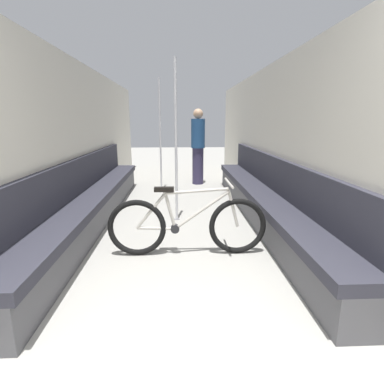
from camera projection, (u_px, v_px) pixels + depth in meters
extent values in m
cube|color=beige|center=(70.00, 143.00, 3.98)|extent=(0.10, 9.66, 2.21)
cube|color=beige|center=(282.00, 142.00, 4.11)|extent=(0.10, 9.66, 2.21)
cube|color=#4C4C51|center=(95.00, 211.00, 4.17)|extent=(0.37, 4.97, 0.34)
cube|color=#2D2D38|center=(94.00, 195.00, 4.12)|extent=(0.44, 4.97, 0.10)
cube|color=#2D2D38|center=(79.00, 175.00, 4.05)|extent=(0.07, 4.97, 0.46)
cube|color=#4C4C51|center=(260.00, 208.00, 4.28)|extent=(0.37, 4.97, 0.34)
cube|color=#2D2D38|center=(261.00, 193.00, 4.22)|extent=(0.44, 4.97, 0.10)
cube|color=#2D2D38|center=(275.00, 174.00, 4.17)|extent=(0.07, 4.97, 0.46)
torus|color=black|center=(137.00, 228.00, 3.12)|extent=(0.61, 0.06, 0.61)
torus|color=black|center=(237.00, 226.00, 3.16)|extent=(0.61, 0.06, 0.61)
cylinder|color=#B7B2A8|center=(156.00, 228.00, 3.13)|extent=(0.40, 0.03, 0.05)
cylinder|color=#B7B2A8|center=(150.00, 212.00, 3.08)|extent=(0.32, 0.03, 0.37)
cylinder|color=#B7B2A8|center=(170.00, 209.00, 3.09)|extent=(0.14, 0.03, 0.43)
cylinder|color=#B7B2A8|center=(201.00, 210.00, 3.10)|extent=(0.57, 0.03, 0.42)
cylinder|color=#B7B2A8|center=(196.00, 191.00, 3.05)|extent=(0.66, 0.03, 0.07)
cylinder|color=#B7B2A8|center=(233.00, 209.00, 3.11)|extent=(0.14, 0.03, 0.40)
cylinder|color=black|center=(175.00, 229.00, 3.14)|extent=(0.09, 0.06, 0.09)
cube|color=black|center=(164.00, 189.00, 3.03)|extent=(0.20, 0.07, 0.04)
cylinder|color=#B7B2A8|center=(229.00, 183.00, 3.05)|extent=(0.02, 0.46, 0.02)
cylinder|color=gray|center=(177.00, 219.00, 4.33)|extent=(0.08, 0.08, 0.01)
cylinder|color=silver|center=(176.00, 143.00, 4.07)|extent=(0.04, 0.04, 2.19)
cylinder|color=gray|center=(162.00, 189.00, 6.23)|extent=(0.08, 0.08, 0.01)
cylinder|color=silver|center=(160.00, 136.00, 5.98)|extent=(0.04, 0.04, 2.19)
cylinder|color=#332D4C|center=(198.00, 166.00, 6.67)|extent=(0.25, 0.25, 0.80)
cylinder|color=navy|center=(198.00, 133.00, 6.50)|extent=(0.30, 0.30, 0.62)
sphere|color=tan|center=(198.00, 114.00, 6.40)|extent=(0.21, 0.21, 0.21)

